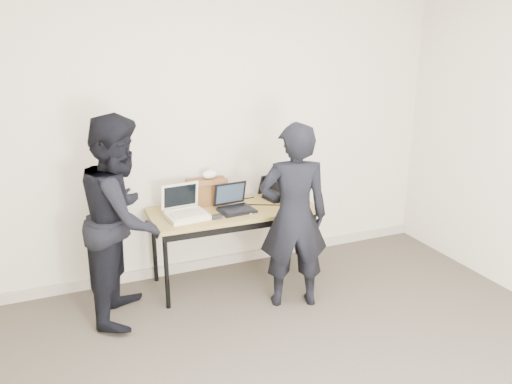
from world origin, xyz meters
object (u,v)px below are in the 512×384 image
laptop_beige (185,211)px  laptop_center (234,204)px  laptop_right (277,192)px  person_typist (294,217)px  person_observer (122,219)px  equipment_box (287,188)px  leather_satchel (207,191)px  desk (234,215)px

laptop_beige → laptop_center: (0.45, 0.00, -0.00)m
laptop_beige → laptop_right: laptop_beige is taller
person_typist → laptop_right: bearing=-88.0°
person_typist → person_observer: bearing=0.6°
equipment_box → laptop_beige: bearing=-169.0°
equipment_box → person_typist: person_typist is taller
leather_satchel → laptop_center: bearing=-50.9°
desk → person_typist: person_typist is taller
laptop_beige → person_observer: bearing=-170.1°
person_typist → person_observer: (-1.33, 0.39, 0.04)m
desk → laptop_right: bearing=19.2°
laptop_right → person_typist: bearing=-115.2°
laptop_center → equipment_box: 0.66m
desk → leather_satchel: size_ratio=4.10×
desk → person_observer: person_observer is taller
laptop_center → laptop_right: laptop_center is taller
laptop_center → laptop_beige: bearing=175.5°
laptop_center → leather_satchel: size_ratio=0.90×
laptop_center → person_observer: bearing=-175.9°
leather_satchel → laptop_beige: bearing=-135.1°
laptop_center → desk: bearing=85.4°
laptop_center → equipment_box: laptop_center is taller
laptop_center → equipment_box: size_ratio=1.30×
person_typist → person_observer: person_observer is taller
laptop_beige → person_observer: person_observer is taller
desk → equipment_box: (0.63, 0.19, 0.13)m
laptop_right → leather_satchel: leather_satchel is taller
leather_satchel → person_typist: 0.94m
laptop_center → person_typist: size_ratio=0.21×
desk → laptop_beige: size_ratio=4.06×
laptop_beige → laptop_right: bearing=5.3°
laptop_beige → leather_satchel: (0.27, 0.25, 0.07)m
laptop_beige → laptop_center: bearing=-5.6°
desk → laptop_center: 0.11m
equipment_box → person_observer: (-1.64, -0.37, 0.04)m
laptop_center → person_observer: person_observer is taller
leather_satchel → equipment_box: size_ratio=1.45×
person_observer → desk: bearing=-59.5°
equipment_box → person_observer: 1.68m
equipment_box → laptop_right: bearing=-169.8°
laptop_beige → person_typist: person_typist is taller
laptop_right → desk: bearing=-172.0°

